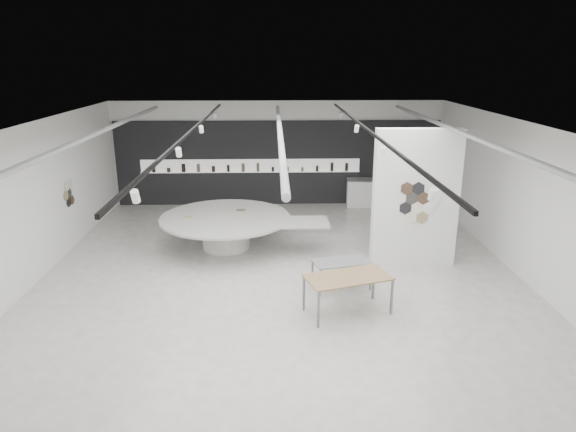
{
  "coord_description": "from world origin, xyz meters",
  "views": [
    {
      "loc": [
        -0.15,
        -11.65,
        5.3
      ],
      "look_at": [
        0.21,
        1.2,
        1.29
      ],
      "focal_mm": 32.0,
      "sensor_mm": 36.0,
      "label": 1
    }
  ],
  "objects_px": {
    "partition_column": "(416,199)",
    "kitchen_counter": "(371,193)",
    "sample_table_wood": "(348,279)",
    "display_island": "(228,227)",
    "sample_table_stone": "(342,263)"
  },
  "relations": [
    {
      "from": "partition_column",
      "to": "sample_table_wood",
      "type": "distance_m",
      "value": 3.56
    },
    {
      "from": "sample_table_wood",
      "to": "partition_column",
      "type": "bearing_deg",
      "value": 52.14
    },
    {
      "from": "partition_column",
      "to": "sample_table_stone",
      "type": "xyz_separation_m",
      "value": [
        -2.06,
        -1.46,
        -1.17
      ]
    },
    {
      "from": "partition_column",
      "to": "kitchen_counter",
      "type": "bearing_deg",
      "value": 90.93
    },
    {
      "from": "sample_table_wood",
      "to": "kitchen_counter",
      "type": "height_order",
      "value": "kitchen_counter"
    },
    {
      "from": "sample_table_stone",
      "to": "kitchen_counter",
      "type": "height_order",
      "value": "kitchen_counter"
    },
    {
      "from": "partition_column",
      "to": "display_island",
      "type": "distance_m",
      "value": 5.27
    },
    {
      "from": "partition_column",
      "to": "display_island",
      "type": "relative_size",
      "value": 0.75
    },
    {
      "from": "sample_table_wood",
      "to": "kitchen_counter",
      "type": "bearing_deg",
      "value": 76.31
    },
    {
      "from": "display_island",
      "to": "kitchen_counter",
      "type": "xyz_separation_m",
      "value": [
        4.88,
        4.21,
        -0.11
      ]
    },
    {
      "from": "sample_table_wood",
      "to": "sample_table_stone",
      "type": "height_order",
      "value": "sample_table_wood"
    },
    {
      "from": "display_island",
      "to": "sample_table_wood",
      "type": "xyz_separation_m",
      "value": [
        2.87,
        -4.01,
        0.16
      ]
    },
    {
      "from": "partition_column",
      "to": "sample_table_wood",
      "type": "relative_size",
      "value": 1.82
    },
    {
      "from": "display_island",
      "to": "partition_column",
      "type": "bearing_deg",
      "value": -15.34
    },
    {
      "from": "display_island",
      "to": "kitchen_counter",
      "type": "relative_size",
      "value": 2.61
    }
  ]
}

